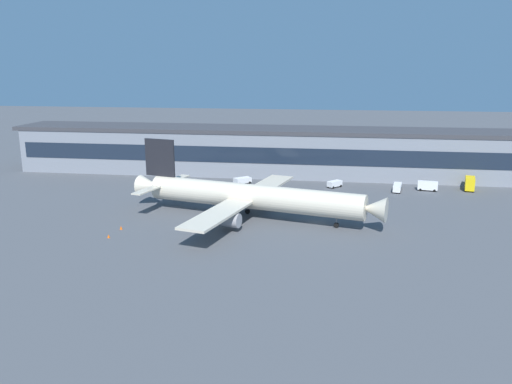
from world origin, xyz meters
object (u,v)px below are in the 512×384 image
object	(u,v)px
pushback_tractor	(242,180)
follow_me_car	(334,184)
belt_loader	(397,187)
traffic_cone_0	(121,228)
crew_van	(427,185)
airliner	(250,196)
stair_truck	(470,183)
traffic_cone_1	(109,236)

from	to	relation	value
pushback_tractor	follow_me_car	size ratio (longest dim) A/B	1.17
belt_loader	traffic_cone_0	world-z (taller)	belt_loader
crew_van	airliner	bearing A→B (deg)	-143.60
stair_truck	belt_loader	size ratio (longest dim) A/B	0.96
pushback_tractor	traffic_cone_1	size ratio (longest dim) A/B	7.66
traffic_cone_0	traffic_cone_1	bearing A→B (deg)	-92.76
traffic_cone_0	airliner	bearing A→B (deg)	26.50
pushback_tractor	traffic_cone_0	distance (m)	49.08
crew_van	traffic_cone_1	bearing A→B (deg)	-143.96
crew_van	traffic_cone_1	xyz separation A→B (m)	(-69.30, -50.42, -1.11)
follow_me_car	pushback_tractor	bearing A→B (deg)	178.35
airliner	follow_me_car	xyz separation A→B (m)	(18.83, 32.52, -3.79)
traffic_cone_0	follow_me_car	bearing A→B (deg)	45.69
pushback_tractor	stair_truck	distance (m)	63.03
stair_truck	follow_me_car	bearing A→B (deg)	-176.91
airliner	crew_van	bearing A→B (deg)	36.40
follow_me_car	traffic_cone_0	distance (m)	62.97
airliner	stair_truck	bearing A→B (deg)	31.89
crew_van	traffic_cone_0	world-z (taller)	crew_van
airliner	traffic_cone_1	size ratio (longest dim) A/B	84.20
pushback_tractor	traffic_cone_1	distance (m)	54.37
stair_truck	traffic_cone_0	bearing A→B (deg)	-149.73
pushback_tractor	follow_me_car	bearing A→B (deg)	-1.65
traffic_cone_0	traffic_cone_1	xyz separation A→B (m)	(-0.27, -5.53, -0.02)
crew_van	pushback_tractor	size ratio (longest dim) A/B	1.03
follow_me_car	traffic_cone_1	distance (m)	67.21
airliner	traffic_cone_1	world-z (taller)	airliner
pushback_tractor	belt_loader	size ratio (longest dim) A/B	0.80
crew_van	traffic_cone_1	distance (m)	85.71
follow_me_car	stair_truck	distance (m)	36.67
airliner	crew_van	world-z (taller)	airliner
pushback_tractor	crew_van	bearing A→B (deg)	-1.03
crew_van	follow_me_car	bearing A→B (deg)	179.62
airliner	stair_truck	xyz separation A→B (m)	(55.44, 34.50, -2.90)
stair_truck	crew_van	bearing A→B (deg)	-169.50
crew_van	stair_truck	world-z (taller)	stair_truck
traffic_cone_0	stair_truck	bearing A→B (deg)	30.27
airliner	traffic_cone_0	world-z (taller)	airliner
follow_me_car	belt_loader	bearing A→B (deg)	-6.52
crew_van	traffic_cone_0	size ratio (longest dim) A/B	7.55
follow_me_car	stair_truck	size ratio (longest dim) A/B	0.71
belt_loader	traffic_cone_1	bearing A→B (deg)	-141.50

